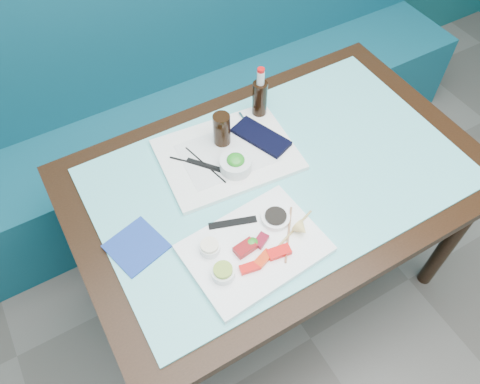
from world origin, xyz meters
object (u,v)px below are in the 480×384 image
booth_bench (182,109)px  seaweed_bowl (236,165)px  cola_bottle_body (260,100)px  serving_tray (228,155)px  blue_napkin (137,246)px  cola_glass (222,129)px  dining_table (278,191)px  sashimi_plate (254,248)px

booth_bench → seaweed_bowl: (-0.12, -0.75, 0.42)m
seaweed_bowl → cola_bottle_body: (0.21, 0.19, 0.04)m
serving_tray → blue_napkin: (-0.41, -0.18, -0.01)m
serving_tray → seaweed_bowl: bearing=-92.3°
cola_glass → cola_bottle_body: (0.19, 0.06, -0.00)m
dining_table → cola_bottle_body: bearing=72.5°
booth_bench → dining_table: size_ratio=2.14×
blue_napkin → cola_bottle_body: bearing=25.7°
seaweed_bowl → cola_glass: 0.14m
cola_bottle_body → cola_glass: bearing=-162.0°
cola_bottle_body → serving_tray: bearing=-149.7°
dining_table → cola_glass: 0.29m
cola_bottle_body → sashimi_plate: bearing=-122.8°
dining_table → serving_tray: bearing=125.0°
cola_glass → blue_napkin: cola_glass is taller
sashimi_plate → cola_bottle_body: (0.31, 0.48, 0.07)m
booth_bench → cola_bottle_body: booth_bench is taller
seaweed_bowl → cola_bottle_body: 0.29m
booth_bench → seaweed_bowl: booth_bench is taller
sashimi_plate → cola_bottle_body: size_ratio=2.62×
serving_tray → cola_glass: (0.01, 0.05, 0.07)m
sashimi_plate → blue_napkin: size_ratio=2.62×
serving_tray → cola_bottle_body: 0.24m
cola_bottle_body → dining_table: bearing=-107.5°
dining_table → cola_glass: bearing=115.3°
serving_tray → cola_glass: 0.09m
seaweed_bowl → booth_bench: bearing=80.8°
serving_tray → dining_table: bearing=-49.7°
booth_bench → dining_table: booth_bench is taller
seaweed_bowl → serving_tray: bearing=82.4°
serving_tray → seaweed_bowl: 0.08m
sashimi_plate → cola_bottle_body: bearing=52.6°
blue_napkin → cola_glass: bearing=28.8°
sashimi_plate → serving_tray: bearing=68.5°
blue_napkin → sashimi_plate: bearing=-31.9°
blue_napkin → seaweed_bowl: bearing=14.3°
cola_glass → blue_napkin: size_ratio=0.81×
booth_bench → sashimi_plate: 1.14m
sashimi_plate → booth_bench: bearing=73.4°
sashimi_plate → cola_bottle_body: cola_bottle_body is taller
serving_tray → blue_napkin: size_ratio=2.99×
dining_table → blue_napkin: size_ratio=9.20×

